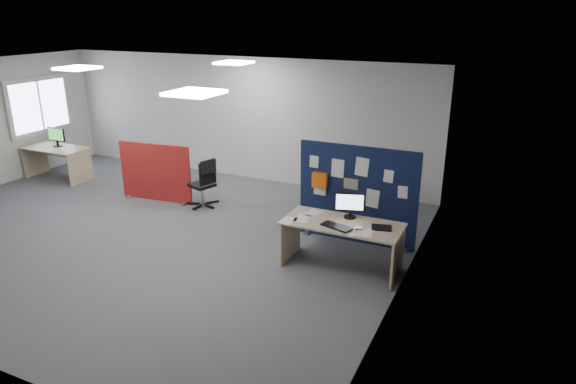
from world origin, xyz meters
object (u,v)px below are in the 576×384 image
at_px(monitor_main, 350,204).
at_px(red_divider, 155,173).
at_px(office_chair, 205,180).
at_px(main_desk, 343,233).
at_px(navy_divider, 356,195).
at_px(monitor_second, 56,136).
at_px(second_desk, 58,155).

xyz_separation_m(monitor_main, red_divider, (-4.36, 0.96, -0.37)).
bearing_deg(monitor_main, office_chair, 145.08).
xyz_separation_m(main_desk, office_chair, (-3.23, 1.25, -0.01)).
bearing_deg(main_desk, navy_divider, 97.16).
xyz_separation_m(monitor_second, office_chair, (4.05, -0.20, -0.42)).
relative_size(monitor_main, red_divider, 0.28).
bearing_deg(monitor_second, monitor_main, -9.96).
height_order(main_desk, second_desk, same).
bearing_deg(monitor_second, office_chair, -3.04).
height_order(navy_divider, office_chair, navy_divider).
bearing_deg(navy_divider, red_divider, 177.32).
relative_size(main_desk, red_divider, 1.11).
bearing_deg(navy_divider, monitor_second, 176.10).
xyz_separation_m(navy_divider, monitor_second, (-7.16, 0.49, 0.15)).
distance_m(navy_divider, second_desk, 7.16).
height_order(navy_divider, monitor_main, navy_divider).
height_order(second_desk, monitor_second, monitor_second).
relative_size(monitor_main, second_desk, 0.30).
distance_m(main_desk, second_desk, 7.39).
bearing_deg(main_desk, monitor_main, 80.52).
height_order(main_desk, red_divider, red_divider).
distance_m(monitor_main, monitor_second, 7.42).
bearing_deg(monitor_main, monitor_second, 153.27).
bearing_deg(red_divider, office_chair, -0.74).
distance_m(navy_divider, main_desk, 1.00).
bearing_deg(monitor_second, second_desk, -74.97).
bearing_deg(red_divider, main_desk, -20.56).
bearing_deg(monitor_main, red_divider, 150.58).
distance_m(monitor_main, second_desk, 7.40).
bearing_deg(main_desk, second_desk, 169.25).
distance_m(main_desk, office_chair, 3.46).
bearing_deg(red_divider, monitor_second, 168.69).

